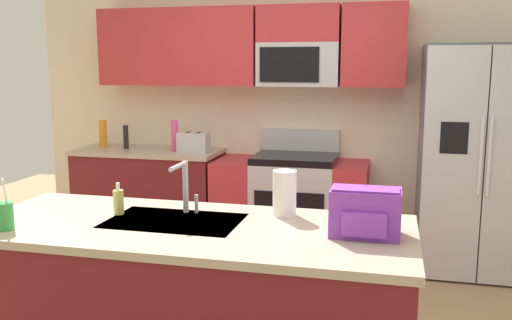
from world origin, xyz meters
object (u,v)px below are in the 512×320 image
Objects in this scene: toaster at (194,142)px; bottle_orange at (103,134)px; soap_dispenser at (118,202)px; refrigerator at (477,160)px; paper_towel_roll at (285,193)px; pepper_mill at (126,137)px; sink_faucet at (185,183)px; drink_cup_green at (5,216)px; bottle_pink at (175,136)px; backpack at (365,211)px; range_oven at (291,205)px.

toaster is 0.97m from bottle_orange.
refrigerator is at bearing 45.54° from soap_dispenser.
bottle_orange reaches higher than paper_towel_roll.
bottle_orange is 2.99m from paper_towel_roll.
pepper_mill is 0.85× the size of bottle_orange.
pepper_mill is (-0.70, 0.05, 0.02)m from toaster.
pepper_mill is 0.26m from bottle_orange.
sink_faucet is (0.70, -2.04, 0.08)m from toaster.
sink_faucet reaches higher than pepper_mill.
bottle_orange is 2.78m from drink_cup_green.
soap_dispenser is 0.88m from paper_towel_roll.
bottle_pink reaches higher than drink_cup_green.
sink_faucet is at bearing -52.01° from bottle_orange.
bottle_pink reaches higher than backpack.
refrigerator is at bearing 49.34° from sink_faucet.
bottle_orange is 1.55× the size of soap_dispenser.
bottle_orange is at bearing 138.69° from backpack.
toaster is 1.17× the size of paper_towel_roll.
toaster is 0.20m from bottle_pink.
refrigerator is at bearing -1.27° from pepper_mill.
drink_cup_green is (-0.73, -0.49, -0.10)m from sink_faucet.
drink_cup_green is at bearing -134.57° from refrigerator.
sink_faucet reaches higher than bottle_orange.
backpack reaches higher than pepper_mill.
range_oven is at bearing 1.96° from bottle_pink.
paper_towel_roll reaches higher than backpack.
bottle_pink is 2.55m from drink_cup_green.
refrigerator is 2.67m from sink_faucet.
paper_towel_roll is 0.50m from backpack.
soap_dispenser is (1.32, -2.22, -0.06)m from bottle_orange.
range_oven is at bearing 3.35° from toaster.
sink_faucet is at bearing -170.10° from paper_towel_roll.
range_oven is at bearing 70.17° from drink_cup_green.
range_oven is at bearing -0.97° from bottle_orange.
pepper_mill is at bearing -7.49° from bottle_orange.
paper_towel_roll is (1.41, -1.97, -0.02)m from bottle_pink.
drink_cup_green is at bearing -146.49° from sink_faucet.
toaster is 0.99× the size of bottle_pink.
toaster is 2.76m from backpack.
range_oven is 5.67× the size of paper_towel_roll.
sink_faucet is 0.97m from backpack.
toaster is at bearing 108.92° from sink_faucet.
bottle_orange reaches higher than pepper_mill.
backpack is (0.43, -0.26, -0.00)m from paper_towel_roll.
range_oven is 6.10× the size of pepper_mill.
pepper_mill is at bearing 175.93° from toaster.
backpack is at bearing 10.64° from drink_cup_green.
bottle_pink is at bearing -178.04° from range_oven.
drink_cup_green is at bearing -70.48° from bottle_orange.
bottle_orange is 0.93× the size of sink_faucet.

